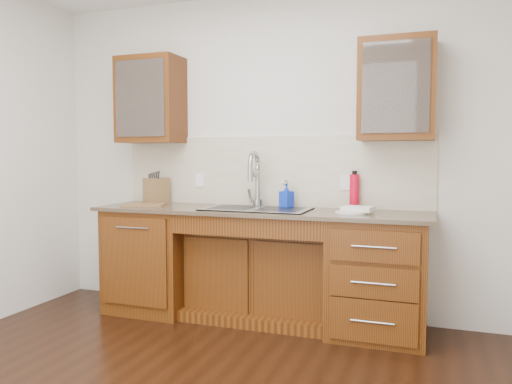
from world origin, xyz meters
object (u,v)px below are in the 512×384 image
(soap_bottle, at_px, (287,196))
(knife_block, at_px, (156,191))
(plate, at_px, (351,212))
(cutting_board, at_px, (144,205))
(water_bottle, at_px, (354,192))

(soap_bottle, relative_size, knife_block, 0.88)
(plate, distance_m, knife_block, 1.78)
(soap_bottle, relative_size, plate, 0.84)
(plate, height_order, cutting_board, cutting_board)
(plate, distance_m, cutting_board, 1.76)
(soap_bottle, bearing_deg, plate, 4.14)
(plate, bearing_deg, water_bottle, 94.20)
(soap_bottle, height_order, cutting_board, soap_bottle)
(plate, relative_size, cutting_board, 0.70)
(water_bottle, xyz_separation_m, cutting_board, (-1.74, -0.31, -0.13))
(water_bottle, bearing_deg, knife_block, -177.42)
(soap_bottle, xyz_separation_m, cutting_board, (-1.20, -0.24, -0.09))
(soap_bottle, xyz_separation_m, knife_block, (-1.21, -0.01, 0.01))
(water_bottle, distance_m, plate, 0.30)
(soap_bottle, distance_m, cutting_board, 1.22)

